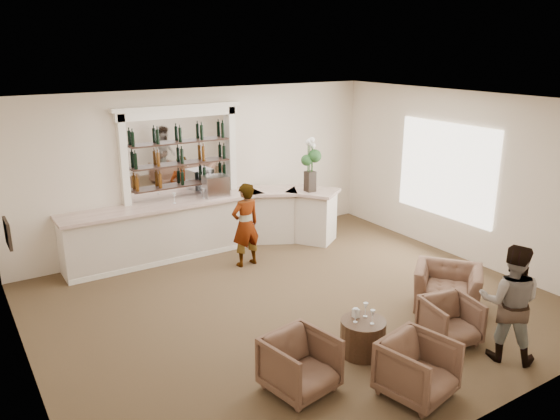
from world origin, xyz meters
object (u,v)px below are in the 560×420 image
at_px(armchair_center, 418,369).
at_px(sommelier, 245,225).
at_px(armchair_far, 447,287).
at_px(flower_vase, 310,161).
at_px(espresso_machine, 216,186).
at_px(armchair_left, 300,364).
at_px(bar_counter, 208,225).
at_px(guest, 510,303).
at_px(cocktail_table, 363,337).
at_px(armchair_right, 450,321).

bearing_deg(armchair_center, sommelier, 75.25).
distance_m(armchair_far, flower_vase, 3.97).
bearing_deg(espresso_machine, armchair_left, -97.78).
xyz_separation_m(bar_counter, armchair_center, (0.06, -5.78, -0.21)).
distance_m(guest, flower_vase, 5.28).
distance_m(guest, armchair_far, 1.64).
relative_size(armchair_far, espresso_machine, 2.15).
distance_m(cocktail_table, armchair_left, 1.24).
bearing_deg(cocktail_table, armchair_center, -93.63).
bearing_deg(armchair_right, guest, -54.71).
xyz_separation_m(armchair_left, espresso_machine, (1.34, 5.02, 0.99)).
distance_m(sommelier, flower_vase, 2.07).
height_order(cocktail_table, armchair_right, armchair_right).
distance_m(armchair_left, flower_vase, 5.53).
bearing_deg(cocktail_table, espresso_machine, 88.41).
bearing_deg(armchair_center, armchair_left, 131.86).
bearing_deg(bar_counter, guest, -73.74).
bearing_deg(armchair_far, armchair_left, -118.62).
height_order(armchair_left, armchair_right, armchair_left).
xyz_separation_m(armchair_center, armchair_right, (1.34, 0.65, -0.04)).
bearing_deg(bar_counter, armchair_right, -74.78).
xyz_separation_m(sommelier, armchair_center, (-0.26, -4.74, -0.45)).
height_order(armchair_right, espresso_machine, espresso_machine).
xyz_separation_m(bar_counter, armchair_far, (2.24, -4.35, -0.24)).
relative_size(cocktail_table, armchair_center, 0.77).
bearing_deg(cocktail_table, guest, -35.38).
distance_m(sommelier, armchair_far, 3.85).
distance_m(guest, armchair_right, 0.90).
bearing_deg(espresso_machine, guest, -69.07).
height_order(sommelier, espresso_machine, sommelier).
distance_m(bar_counter, sommelier, 1.12).
distance_m(sommelier, armchair_left, 4.16).
relative_size(armchair_right, armchair_far, 0.70).
height_order(guest, espresso_machine, guest).
xyz_separation_m(bar_counter, guest, (1.70, -5.82, 0.25)).
bearing_deg(bar_counter, espresso_machine, 18.38).
relative_size(sommelier, armchair_far, 1.59).
xyz_separation_m(armchair_center, armchair_far, (2.18, 1.44, -0.03)).
bearing_deg(sommelier, armchair_left, 65.68).
xyz_separation_m(guest, armchair_center, (-1.64, 0.04, -0.46)).
bearing_deg(espresso_machine, flower_vase, -14.48).
distance_m(armchair_center, armchair_right, 1.49).
bearing_deg(flower_vase, bar_counter, 162.85).
distance_m(bar_counter, cocktail_table, 4.72).
relative_size(armchair_left, armchair_center, 0.99).
xyz_separation_m(bar_counter, armchair_left, (-1.09, -4.94, -0.21)).
height_order(sommelier, armchair_center, sommelier).
distance_m(guest, armchair_left, 2.96).
bearing_deg(flower_vase, sommelier, -167.59).
xyz_separation_m(sommelier, espresso_machine, (-0.06, 1.13, 0.53)).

